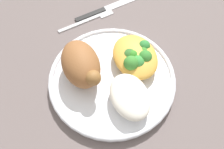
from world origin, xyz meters
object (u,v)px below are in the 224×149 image
rice_pile (130,96)px  plate (112,79)px  roasted_chicken (81,64)px  knife (104,9)px  mac_cheese_with_broccoli (136,56)px  fork (89,19)px

rice_pile → plate: bearing=-168.2°
roasted_chicken → knife: bearing=147.2°
mac_cheese_with_broccoli → knife: bearing=-179.0°
plate → mac_cheese_with_broccoli: bearing=106.9°
plate → knife: (-0.20, 0.06, -0.01)m
mac_cheese_with_broccoli → fork: bearing=-163.1°
rice_pile → mac_cheese_with_broccoli: mac_cheese_with_broccoli is taller
fork → knife: (-0.02, 0.05, 0.00)m
roasted_chicken → fork: bearing=157.6°
roasted_chicken → fork: size_ratio=0.80×
fork → roasted_chicken: bearing=-22.4°
roasted_chicken → mac_cheese_with_broccoli: bearing=83.9°
fork → rice_pile: bearing=0.7°
rice_pile → fork: size_ratio=0.70×
plate → mac_cheese_with_broccoli: mac_cheese_with_broccoli is taller
plate → fork: plate is taller
roasted_chicken → rice_pile: bearing=35.7°
roasted_chicken → rice_pile: (0.09, 0.06, -0.02)m
plate → roasted_chicken: roasted_chicken is taller
rice_pile → knife: size_ratio=0.52×
mac_cheese_with_broccoli → fork: (-0.16, -0.05, -0.04)m
rice_pile → mac_cheese_with_broccoli: (-0.08, 0.05, 0.00)m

